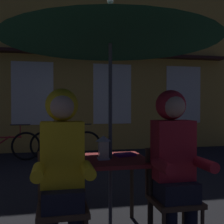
{
  "coord_description": "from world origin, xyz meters",
  "views": [
    {
      "loc": [
        -0.55,
        -2.67,
        1.26
      ],
      "look_at": [
        0.0,
        -0.08,
        1.2
      ],
      "focal_mm": 44.54,
      "sensor_mm": 36.0,
      "label": 1
    }
  ],
  "objects_px": {
    "cafe_table": "(110,169)",
    "person_left_hooded": "(62,157)",
    "bicycle_second": "(2,146)",
    "patio_umbrella": "(110,24)",
    "bicycle_third": "(66,144)",
    "person_right_hooded": "(174,153)",
    "chair_left": "(62,199)",
    "lantern": "(103,147)",
    "chair_right": "(171,192)",
    "book": "(125,154)"
  },
  "relations": [
    {
      "from": "cafe_table",
      "to": "chair_right",
      "type": "relative_size",
      "value": 0.85
    },
    {
      "from": "lantern",
      "to": "person_right_hooded",
      "type": "xyz_separation_m",
      "value": [
        0.56,
        -0.38,
        -0.01
      ]
    },
    {
      "from": "chair_right",
      "to": "person_right_hooded",
      "type": "distance_m",
      "value": 0.36
    },
    {
      "from": "cafe_table",
      "to": "person_right_hooded",
      "type": "distance_m",
      "value": 0.67
    },
    {
      "from": "lantern",
      "to": "person_right_hooded",
      "type": "height_order",
      "value": "person_right_hooded"
    },
    {
      "from": "patio_umbrella",
      "to": "bicycle_third",
      "type": "relative_size",
      "value": 1.38
    },
    {
      "from": "cafe_table",
      "to": "lantern",
      "type": "height_order",
      "value": "lantern"
    },
    {
      "from": "lantern",
      "to": "chair_left",
      "type": "relative_size",
      "value": 0.27
    },
    {
      "from": "person_left_hooded",
      "to": "person_right_hooded",
      "type": "bearing_deg",
      "value": 0.0
    },
    {
      "from": "cafe_table",
      "to": "bicycle_second",
      "type": "bearing_deg",
      "value": 112.96
    },
    {
      "from": "lantern",
      "to": "chair_right",
      "type": "bearing_deg",
      "value": -30.21
    },
    {
      "from": "patio_umbrella",
      "to": "lantern",
      "type": "height_order",
      "value": "patio_umbrella"
    },
    {
      "from": "person_left_hooded",
      "to": "person_right_hooded",
      "type": "relative_size",
      "value": 1.0
    },
    {
      "from": "patio_umbrella",
      "to": "bicycle_second",
      "type": "height_order",
      "value": "patio_umbrella"
    },
    {
      "from": "chair_right",
      "to": "person_right_hooded",
      "type": "relative_size",
      "value": 0.62
    },
    {
      "from": "person_right_hooded",
      "to": "book",
      "type": "xyz_separation_m",
      "value": [
        -0.3,
        0.54,
        -0.09
      ]
    },
    {
      "from": "person_right_hooded",
      "to": "lantern",
      "type": "bearing_deg",
      "value": 145.62
    },
    {
      "from": "chair_left",
      "to": "chair_right",
      "type": "distance_m",
      "value": 0.96
    },
    {
      "from": "person_left_hooded",
      "to": "bicycle_third",
      "type": "xyz_separation_m",
      "value": [
        0.21,
        4.39,
        -0.5
      ]
    },
    {
      "from": "chair_left",
      "to": "lantern",
      "type": "bearing_deg",
      "value": 38.9
    },
    {
      "from": "bicycle_second",
      "to": "lantern",
      "type": "bearing_deg",
      "value": -68.22
    },
    {
      "from": "chair_right",
      "to": "bicycle_second",
      "type": "distance_m",
      "value": 4.86
    },
    {
      "from": "patio_umbrella",
      "to": "bicycle_third",
      "type": "distance_m",
      "value": 4.33
    },
    {
      "from": "patio_umbrella",
      "to": "person_right_hooded",
      "type": "bearing_deg",
      "value": -41.57
    },
    {
      "from": "chair_left",
      "to": "bicycle_second",
      "type": "relative_size",
      "value": 0.52
    },
    {
      "from": "cafe_table",
      "to": "bicycle_second",
      "type": "xyz_separation_m",
      "value": [
        -1.69,
        3.98,
        -0.29
      ]
    },
    {
      "from": "patio_umbrella",
      "to": "chair_right",
      "type": "bearing_deg",
      "value": -37.55
    },
    {
      "from": "book",
      "to": "person_left_hooded",
      "type": "bearing_deg",
      "value": -154.14
    },
    {
      "from": "cafe_table",
      "to": "chair_left",
      "type": "distance_m",
      "value": 0.62
    },
    {
      "from": "cafe_table",
      "to": "person_left_hooded",
      "type": "relative_size",
      "value": 0.53
    },
    {
      "from": "person_right_hooded",
      "to": "book",
      "type": "relative_size",
      "value": 7.0
    },
    {
      "from": "bicycle_second",
      "to": "book",
      "type": "xyz_separation_m",
      "value": [
        1.86,
        -3.87,
        0.41
      ]
    },
    {
      "from": "cafe_table",
      "to": "patio_umbrella",
      "type": "distance_m",
      "value": 1.42
    },
    {
      "from": "chair_right",
      "to": "person_left_hooded",
      "type": "relative_size",
      "value": 0.62
    },
    {
      "from": "cafe_table",
      "to": "person_left_hooded",
      "type": "height_order",
      "value": "person_left_hooded"
    },
    {
      "from": "bicycle_second",
      "to": "book",
      "type": "relative_size",
      "value": 8.4
    },
    {
      "from": "book",
      "to": "bicycle_third",
      "type": "bearing_deg",
      "value": 83.23
    },
    {
      "from": "cafe_table",
      "to": "bicycle_third",
      "type": "xyz_separation_m",
      "value": [
        -0.27,
        3.96,
        -0.29
      ]
    },
    {
      "from": "person_right_hooded",
      "to": "chair_left",
      "type": "bearing_deg",
      "value": 176.61
    },
    {
      "from": "cafe_table",
      "to": "person_right_hooded",
      "type": "relative_size",
      "value": 0.53
    },
    {
      "from": "bicycle_third",
      "to": "chair_right",
      "type": "bearing_deg",
      "value": -80.22
    },
    {
      "from": "person_left_hooded",
      "to": "bicycle_third",
      "type": "height_order",
      "value": "person_left_hooded"
    },
    {
      "from": "bicycle_second",
      "to": "book",
      "type": "bearing_deg",
      "value": -64.28
    },
    {
      "from": "person_right_hooded",
      "to": "bicycle_third",
      "type": "bearing_deg",
      "value": 99.66
    },
    {
      "from": "person_right_hooded",
      "to": "cafe_table",
      "type": "bearing_deg",
      "value": 138.43
    },
    {
      "from": "patio_umbrella",
      "to": "lantern",
      "type": "bearing_deg",
      "value": -150.3
    },
    {
      "from": "lantern",
      "to": "person_left_hooded",
      "type": "distance_m",
      "value": 0.55
    },
    {
      "from": "chair_right",
      "to": "chair_left",
      "type": "bearing_deg",
      "value": 180.0
    },
    {
      "from": "bicycle_second",
      "to": "cafe_table",
      "type": "bearing_deg",
      "value": -67.04
    },
    {
      "from": "lantern",
      "to": "book",
      "type": "height_order",
      "value": "lantern"
    }
  ]
}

